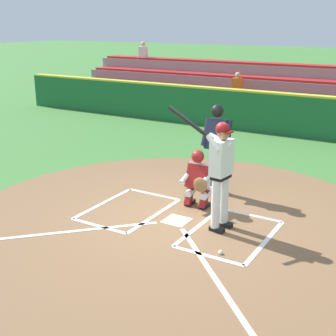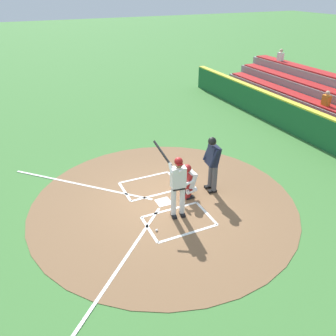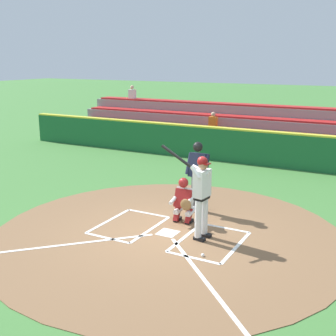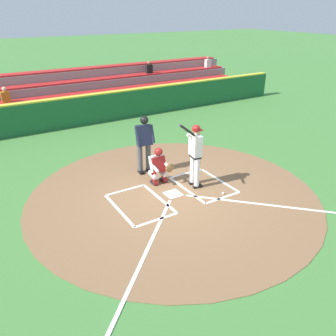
# 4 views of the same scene
# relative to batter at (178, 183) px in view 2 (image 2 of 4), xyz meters

# --- Properties ---
(ground_plane) EXTENTS (120.00, 120.00, 0.00)m
(ground_plane) POSITION_rel_batter_xyz_m (0.78, 0.08, -1.10)
(ground_plane) COLOR #427A38
(dirt_circle) EXTENTS (8.00, 8.00, 0.01)m
(dirt_circle) POSITION_rel_batter_xyz_m (0.78, 0.08, -1.09)
(dirt_circle) COLOR brown
(dirt_circle) RESTS_ON ground
(home_plate_and_chalk) EXTENTS (7.93, 4.91, 0.01)m
(home_plate_and_chalk) POSITION_rel_batter_xyz_m (0.78, 0.96, -1.08)
(home_plate_and_chalk) COLOR white
(home_plate_and_chalk) RESTS_ON dirt_circle
(batter) EXTENTS (1.00, 0.62, 2.13)m
(batter) POSITION_rel_batter_xyz_m (0.00, 0.00, 0.00)
(batter) COLOR white
(batter) RESTS_ON ground
(catcher) EXTENTS (0.59, 0.60, 1.13)m
(catcher) POSITION_rel_batter_xyz_m (0.76, -0.72, -0.51)
(catcher) COLOR black
(catcher) RESTS_ON ground
(plate_umpire) EXTENTS (0.61, 0.45, 1.86)m
(plate_umpire) POSITION_rel_batter_xyz_m (0.78, -1.58, -0.02)
(plate_umpire) COLOR #4C4C51
(plate_umpire) RESTS_ON ground
(baseball) EXTENTS (0.07, 0.07, 0.07)m
(baseball) POSITION_rel_batter_xyz_m (-0.42, 0.82, -1.06)
(baseball) COLOR white
(baseball) RESTS_ON ground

